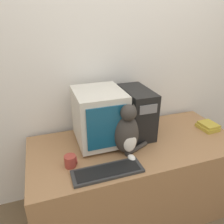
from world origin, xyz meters
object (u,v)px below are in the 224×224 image
book_stack (208,126)px  pen (96,168)px  mug (71,161)px  computer_tower (136,112)px  cat (127,132)px  crt_monitor (99,116)px  keyboard (108,171)px

book_stack → pen: (-1.13, -0.21, -0.02)m
pen → mug: size_ratio=1.71×
computer_tower → cat: 0.32m
crt_monitor → computer_tower: (0.34, 0.04, -0.03)m
cat → mug: size_ratio=4.66×
crt_monitor → pen: bearing=-110.6°
crt_monitor → pen: 0.42m
cat → mug: 0.45m
computer_tower → pen: size_ratio=2.79×
computer_tower → book_stack: computer_tower is taller
book_stack → mug: mug is taller
cat → book_stack: size_ratio=2.25×
keyboard → mug: 0.27m
keyboard → pen: 0.09m
computer_tower → book_stack: size_ratio=2.30×
cat → book_stack: (0.85, 0.09, -0.15)m
book_stack → mug: (-1.28, -0.13, 0.02)m
pen → mug: 0.18m
crt_monitor → keyboard: (-0.06, -0.40, -0.22)m
book_stack → pen: 1.15m
keyboard → mug: bearing=146.2°
cat → pen: cat is taller
computer_tower → mug: computer_tower is taller
crt_monitor → pen: size_ratio=2.96×
cat → mug: cat is taller
cat → book_stack: 0.87m
mug → pen: bearing=-28.9°
computer_tower → keyboard: size_ratio=0.86×
cat → book_stack: cat is taller
keyboard → cat: size_ratio=1.18×
computer_tower → pen: bearing=-141.6°
book_stack → pen: bearing=-169.2°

